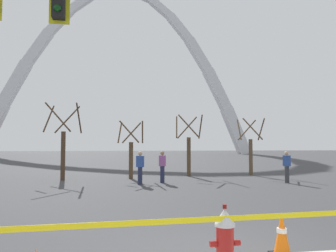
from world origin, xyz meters
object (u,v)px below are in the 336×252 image
pedestrian_walking_right (287,167)px  pedestrian_walking_left (162,167)px  monument_arch (121,77)px  fire_hydrant (225,240)px  traffic_cone_by_hydrant (282,234)px  pedestrian_standing_center (140,168)px

pedestrian_walking_right → pedestrian_walking_left: bearing=169.3°
pedestrian_walking_left → monument_arch: bearing=90.7°
monument_arch → fire_hydrant: bearing=-90.1°
monument_arch → pedestrian_walking_right: (6.86, -57.17, -16.23)m
monument_arch → pedestrian_walking_left: size_ratio=37.45×
pedestrian_walking_left → pedestrian_walking_right: size_ratio=1.00×
traffic_cone_by_hydrant → pedestrian_walking_right: pedestrian_walking_right is taller
pedestrian_walking_left → pedestrian_standing_center: (-1.18, -0.58, 0.00)m
fire_hydrant → monument_arch: 69.82m
pedestrian_walking_left → pedestrian_standing_center: same height
pedestrian_standing_center → pedestrian_walking_right: bearing=-4.5°
monument_arch → pedestrian_walking_right: monument_arch is taller
fire_hydrant → pedestrian_standing_center: pedestrian_standing_center is taller
pedestrian_walking_right → traffic_cone_by_hydrant: bearing=-119.9°
traffic_cone_by_hydrant → fire_hydrant: bearing=-155.1°
traffic_cone_by_hydrant → pedestrian_standing_center: pedestrian_standing_center is taller
traffic_cone_by_hydrant → pedestrian_walking_left: size_ratio=0.46×
traffic_cone_by_hydrant → monument_arch: (-1.06, 67.26, 16.69)m
monument_arch → pedestrian_walking_left: monument_arch is taller
traffic_cone_by_hydrant → monument_arch: monument_arch is taller
monument_arch → pedestrian_standing_center: 58.88m
fire_hydrant → pedestrian_walking_left: (0.86, 11.81, 0.35)m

